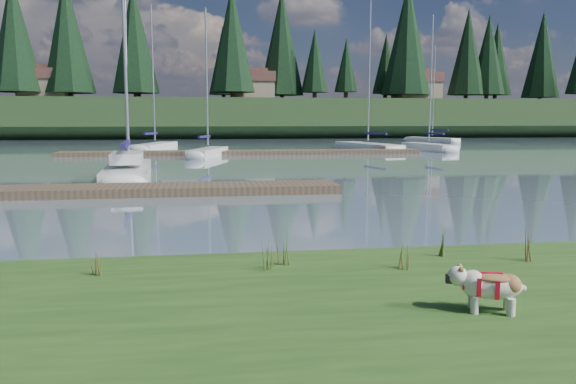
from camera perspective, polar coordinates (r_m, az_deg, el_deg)
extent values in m
plane|color=#7A93A2|center=(40.94, -7.37, 3.76)|extent=(200.00, 200.00, 0.00)
cube|color=#1C3017|center=(83.86, -7.90, 7.35)|extent=(200.00, 20.00, 5.00)
cylinder|color=silver|center=(7.04, 18.43, -10.85)|extent=(0.10, 0.10, 0.20)
cylinder|color=silver|center=(7.24, 18.21, -10.35)|extent=(0.10, 0.10, 0.20)
cylinder|color=silver|center=(7.11, 21.72, -10.82)|extent=(0.10, 0.10, 0.20)
cylinder|color=silver|center=(7.30, 21.41, -10.33)|extent=(0.10, 0.10, 0.20)
ellipsoid|color=silver|center=(7.11, 20.11, -8.95)|extent=(0.74, 0.53, 0.31)
ellipsoid|color=#986339|center=(7.08, 20.14, -8.17)|extent=(0.54, 0.45, 0.11)
ellipsoid|color=silver|center=(7.03, 16.85, -8.16)|extent=(0.30, 0.31, 0.23)
cube|color=black|center=(7.03, 16.01, -8.47)|extent=(0.10, 0.13, 0.09)
cube|color=silver|center=(25.63, -15.91, 1.83)|extent=(2.47, 8.14, 0.70)
ellipsoid|color=silver|center=(29.62, -15.52, 2.57)|extent=(1.92, 2.32, 0.70)
cylinder|color=silver|center=(26.59, -16.36, 16.40)|extent=(0.14, 0.14, 12.14)
cube|color=#1E1650|center=(24.36, -16.16, 4.68)|extent=(0.50, 3.65, 0.20)
cube|color=silver|center=(25.12, -16.02, 3.39)|extent=(1.51, 3.01, 0.45)
cube|color=#4C3D2C|center=(20.29, -17.74, 0.14)|extent=(16.00, 2.00, 0.30)
cube|color=#4C3D2C|center=(41.01, -4.57, 4.02)|extent=(26.00, 2.20, 0.30)
cube|color=silver|center=(48.16, -13.34, 4.44)|extent=(3.34, 7.20, 0.70)
ellipsoid|color=silver|center=(51.47, -12.01, 4.66)|extent=(1.97, 2.24, 0.70)
cylinder|color=silver|center=(48.24, -13.56, 11.65)|extent=(0.12, 0.12, 10.97)
cube|color=#1E1650|center=(47.22, -13.78, 5.80)|extent=(0.91, 2.75, 0.20)
cube|color=silver|center=(39.02, -8.12, 3.89)|extent=(2.95, 5.93, 0.70)
ellipsoid|color=silver|center=(41.79, -6.98, 4.15)|extent=(1.67, 1.88, 0.70)
cylinder|color=silver|center=(39.04, -8.26, 11.44)|extent=(0.12, 0.12, 9.12)
cube|color=#1E1650|center=(38.21, -8.50, 5.58)|extent=(0.86, 2.26, 0.20)
cube|color=silver|center=(47.37, 8.13, 4.52)|extent=(3.91, 8.33, 0.70)
ellipsoid|color=silver|center=(50.87, 5.73, 4.75)|extent=(2.29, 2.60, 0.70)
cylinder|color=silver|center=(47.51, 8.28, 12.77)|extent=(0.12, 0.12, 12.49)
cube|color=#1E1650|center=(46.38, 8.88, 5.90)|extent=(1.04, 3.17, 0.20)
cube|color=silver|center=(47.51, 14.11, 4.38)|extent=(2.40, 6.62, 0.70)
ellipsoid|color=silver|center=(50.32, 12.23, 4.59)|extent=(1.66, 1.95, 0.70)
cylinder|color=silver|center=(47.56, 14.33, 11.10)|extent=(0.12, 0.12, 9.99)
cube|color=#1E1650|center=(46.71, 14.71, 5.76)|extent=(0.57, 2.58, 0.20)
cube|color=silver|center=(62.84, 14.43, 5.07)|extent=(4.09, 6.39, 0.70)
ellipsoid|color=silver|center=(65.01, 12.32, 5.21)|extent=(2.01, 2.18, 0.70)
cylinder|color=silver|center=(62.87, 14.59, 9.95)|extent=(0.12, 0.12, 9.53)
cube|color=#1E1650|center=(62.24, 15.07, 6.12)|extent=(1.29, 2.38, 0.20)
cone|color=#475B23|center=(8.56, -2.40, -6.25)|extent=(0.03, 0.03, 0.48)
cone|color=brown|center=(8.52, -1.61, -6.65)|extent=(0.03, 0.03, 0.38)
cone|color=#475B23|center=(8.59, -2.02, -6.04)|extent=(0.03, 0.03, 0.53)
cone|color=brown|center=(8.56, -1.44, -6.73)|extent=(0.03, 0.03, 0.33)
cone|color=#475B23|center=(8.49, -2.20, -6.53)|extent=(0.03, 0.03, 0.43)
cone|color=#475B23|center=(8.81, -0.88, -5.73)|extent=(0.03, 0.03, 0.51)
cone|color=brown|center=(8.77, -0.10, -6.14)|extent=(0.03, 0.03, 0.41)
cone|color=#475B23|center=(8.84, -0.52, -5.52)|extent=(0.03, 0.03, 0.56)
cone|color=brown|center=(8.82, 0.05, -6.24)|extent=(0.03, 0.03, 0.36)
cone|color=#475B23|center=(8.74, -0.68, -6.01)|extent=(0.03, 0.03, 0.46)
cone|color=#475B23|center=(9.65, 14.56, -4.89)|extent=(0.03, 0.03, 0.48)
cone|color=brown|center=(9.64, 15.32, -5.22)|extent=(0.03, 0.03, 0.39)
cone|color=#475B23|center=(9.70, 14.83, -4.70)|extent=(0.03, 0.03, 0.53)
cone|color=brown|center=(9.69, 15.38, -5.30)|extent=(0.03, 0.03, 0.34)
cone|color=#475B23|center=(9.59, 14.85, -5.12)|extent=(0.03, 0.03, 0.44)
cone|color=#475B23|center=(8.74, -19.30, -6.64)|extent=(0.03, 0.03, 0.40)
cone|color=brown|center=(8.66, -18.65, -7.01)|extent=(0.03, 0.03, 0.32)
cone|color=#475B23|center=(8.75, -18.88, -6.46)|extent=(0.03, 0.03, 0.45)
cone|color=brown|center=(8.70, -18.41, -7.08)|extent=(0.03, 0.03, 0.28)
cone|color=#475B23|center=(8.66, -19.26, -6.90)|extent=(0.03, 0.03, 0.36)
cone|color=#475B23|center=(8.75, 11.42, -6.23)|extent=(0.03, 0.03, 0.44)
cone|color=brown|center=(8.73, 12.25, -6.58)|extent=(0.03, 0.03, 0.35)
cone|color=#475B23|center=(8.79, 11.73, -6.02)|extent=(0.03, 0.03, 0.48)
cone|color=brown|center=(8.78, 12.34, -6.64)|extent=(0.03, 0.03, 0.31)
cone|color=#475B23|center=(8.68, 11.72, -6.48)|extent=(0.03, 0.03, 0.39)
cone|color=#475B23|center=(9.80, 22.67, -4.83)|extent=(0.03, 0.03, 0.56)
cone|color=brown|center=(9.81, 23.42, -5.19)|extent=(0.03, 0.03, 0.45)
cone|color=#475B23|center=(9.85, 22.89, -4.61)|extent=(0.03, 0.03, 0.61)
cone|color=brown|center=(9.86, 23.44, -5.29)|extent=(0.03, 0.03, 0.39)
cone|color=#475B23|center=(9.75, 23.01, -5.07)|extent=(0.03, 0.03, 0.50)
cube|color=#33281C|center=(9.62, -4.21, -7.91)|extent=(60.00, 0.50, 0.14)
cylinder|color=#382619|center=(82.60, -25.76, 9.04)|extent=(0.60, 0.60, 1.80)
cone|color=black|center=(83.25, -26.06, 14.30)|extent=(6.60, 6.60, 15.00)
cylinder|color=#382619|center=(83.45, -14.91, 9.50)|extent=(0.60, 0.60, 1.80)
cone|color=black|center=(83.88, -15.05, 13.50)|extent=(4.84, 4.84, 11.00)
cylinder|color=#382619|center=(77.01, -5.64, 9.90)|extent=(0.60, 0.60, 1.80)
cone|color=black|center=(77.65, -5.71, 15.22)|extent=(6.16, 6.16, 14.00)
cylinder|color=#382619|center=(82.42, 2.72, 9.77)|extent=(0.60, 0.60, 1.80)
cone|color=black|center=(82.76, 2.74, 13.20)|extent=(3.96, 3.96, 9.00)
cylinder|color=#382619|center=(83.96, 11.85, 9.58)|extent=(0.60, 0.60, 1.80)
cone|color=black|center=(84.66, 12.00, 15.06)|extent=(7.04, 7.04, 16.00)
cylinder|color=#382619|center=(92.35, 19.49, 9.11)|extent=(0.60, 0.60, 1.80)
cone|color=black|center=(92.79, 19.66, 13.00)|extent=(5.28, 5.28, 12.00)
cube|color=gray|center=(83.71, -23.38, 9.48)|extent=(6.00, 5.00, 2.80)
cube|color=brown|center=(83.84, -23.45, 10.91)|extent=(6.30, 5.30, 1.40)
cube|color=brown|center=(83.90, -23.48, 11.46)|extent=(4.20, 3.60, 0.70)
cube|color=gray|center=(82.21, -3.68, 10.12)|extent=(6.00, 5.00, 2.80)
cube|color=brown|center=(82.33, -3.70, 11.58)|extent=(6.30, 5.30, 1.40)
cube|color=brown|center=(82.39, -3.70, 12.13)|extent=(4.20, 3.60, 0.70)
cube|color=gray|center=(85.61, 12.90, 9.84)|extent=(6.00, 5.00, 2.80)
cube|color=brown|center=(85.73, 12.95, 11.24)|extent=(6.30, 5.30, 1.40)
cube|color=brown|center=(85.79, 12.96, 11.78)|extent=(4.20, 3.60, 0.70)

